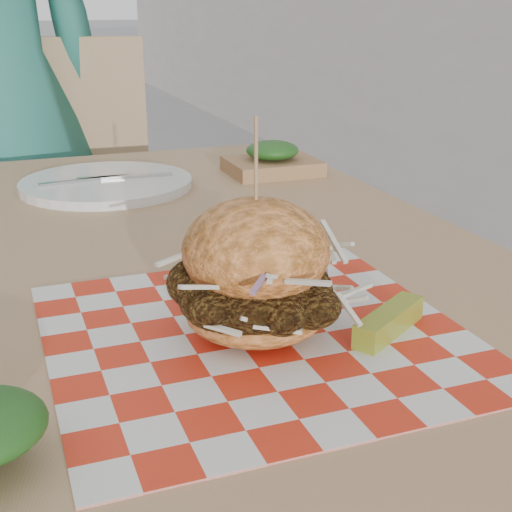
{
  "coord_description": "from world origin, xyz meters",
  "views": [
    {
      "loc": [
        -0.02,
        -0.83,
        1.03
      ],
      "look_at": [
        0.18,
        -0.29,
        0.82
      ],
      "focal_mm": 50.0,
      "sensor_mm": 36.0,
      "label": 1
    }
  ],
  "objects": [
    {
      "name": "sandwich",
      "position": [
        0.18,
        -0.29,
        0.81
      ],
      "size": [
        0.17,
        0.17,
        0.19
      ],
      "color": "#EF8B43",
      "rests_on": "paper_liner"
    },
    {
      "name": "paper_liner",
      "position": [
        0.18,
        -0.29,
        0.75
      ],
      "size": [
        0.36,
        0.36,
        0.0
      ],
      "primitive_type": "cube",
      "color": "red",
      "rests_on": "patio_table"
    },
    {
      "name": "patio_table",
      "position": [
        0.15,
        -0.05,
        0.67
      ],
      "size": [
        0.8,
        1.2,
        0.75
      ],
      "color": "tan",
      "rests_on": "ground"
    },
    {
      "name": "kraft_tray",
      "position": [
        0.43,
        0.29,
        0.77
      ],
      "size": [
        0.15,
        0.12,
        0.06
      ],
      "color": "#9C6F46",
      "rests_on": "patio_table"
    },
    {
      "name": "pickle_spear",
      "position": [
        0.29,
        -0.33,
        0.76
      ],
      "size": [
        0.09,
        0.07,
        0.02
      ],
      "primitive_type": "cube",
      "rotation": [
        0.0,
        0.0,
        0.57
      ],
      "color": "olive",
      "rests_on": "paper_liner"
    },
    {
      "name": "place_setting",
      "position": [
        0.15,
        0.28,
        0.76
      ],
      "size": [
        0.27,
        0.27,
        0.02
      ],
      "color": "white",
      "rests_on": "patio_table"
    },
    {
      "name": "patio_chair",
      "position": [
        0.17,
        0.87,
        0.55
      ],
      "size": [
        0.5,
        0.51,
        0.95
      ],
      "rotation": [
        0.0,
        0.0,
        -0.22
      ],
      "color": "tan",
      "rests_on": "ground"
    }
  ]
}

